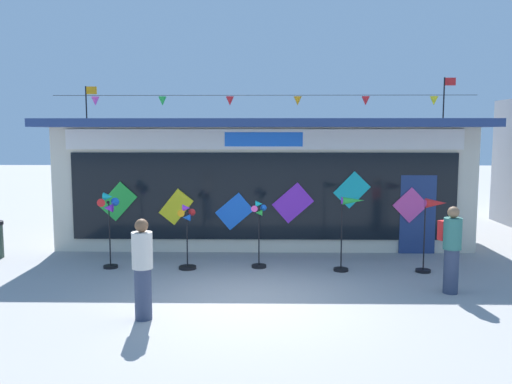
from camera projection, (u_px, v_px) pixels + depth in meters
ground_plane at (250, 300)px, 9.74m from camera, size 80.00×80.00×0.00m
kite_shop_building at (264, 179)px, 15.48m from camera, size 11.23×5.16×4.63m
wind_spinner_far_left at (109, 215)px, 11.89m from camera, size 0.44×0.32×1.73m
wind_spinner_left at (187, 233)px, 11.86m from camera, size 0.40×0.40×1.48m
wind_spinner_center_left at (259, 228)px, 11.98m from camera, size 0.35×0.34×1.54m
wind_spinner_center_right at (349, 222)px, 11.68m from camera, size 0.67×0.33×1.67m
wind_spinner_right at (432, 220)px, 11.57m from camera, size 0.63×0.33×1.65m
person_near_camera at (451, 247)px, 10.09m from camera, size 0.39×0.48×1.68m
person_mid_plaza at (143, 269)px, 8.66m from camera, size 0.34×0.34×1.68m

